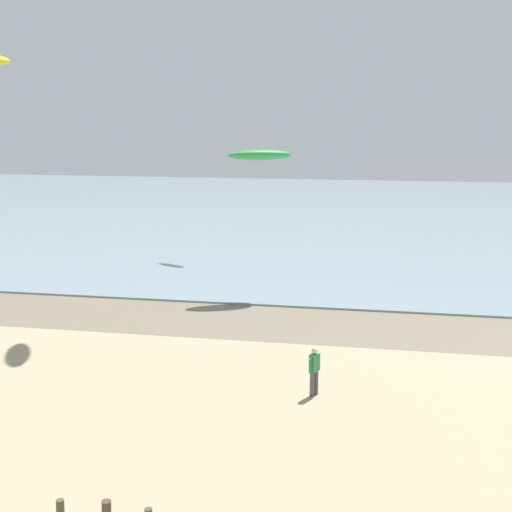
{
  "coord_description": "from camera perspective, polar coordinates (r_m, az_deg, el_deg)",
  "views": [
    {
      "loc": [
        5.97,
        -6.42,
        9.23
      ],
      "look_at": [
        2.75,
        11.25,
        5.48
      ],
      "focal_mm": 46.25,
      "sensor_mm": 36.0,
      "label": 1
    }
  ],
  "objects": [
    {
      "name": "person_left_flank",
      "position": [
        22.66,
        5.06,
        -9.77
      ],
      "size": [
        0.37,
        0.5,
        1.71
      ],
      "color": "#4C4C56",
      "rests_on": "ground"
    },
    {
      "name": "kite_aloft_1",
      "position": [
        34.52,
        0.34,
        8.72
      ],
      "size": [
        3.53,
        2.3,
        0.72
      ],
      "primitive_type": "ellipsoid",
      "rotation": [
        -0.19,
        0.0,
        0.38
      ],
      "color": "green"
    },
    {
      "name": "wet_sand_strip",
      "position": [
        30.78,
        -1.35,
        -5.65
      ],
      "size": [
        120.0,
        5.33,
        0.01
      ],
      "primitive_type": "cube",
      "color": "#7A6D59",
      "rests_on": "ground"
    },
    {
      "name": "sea",
      "position": [
        67.31,
        5.15,
        3.91
      ],
      "size": [
        160.0,
        70.0,
        0.1
      ],
      "primitive_type": "cube",
      "color": "#7F939E",
      "rests_on": "ground"
    }
  ]
}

